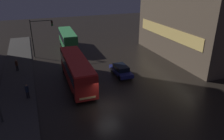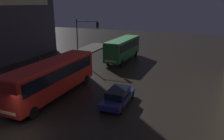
% 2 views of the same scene
% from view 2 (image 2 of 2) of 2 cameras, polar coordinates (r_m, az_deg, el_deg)
% --- Properties ---
extents(ground_plane, '(120.00, 120.00, 0.00)m').
position_cam_2_polar(ground_plane, '(16.66, -23.27, -15.77)').
color(ground_plane, black).
extents(sidewalk_left, '(4.00, 48.00, 0.15)m').
position_cam_2_polar(sidewalk_left, '(28.95, -22.38, -1.48)').
color(sidewalk_left, '#3D3A38').
rests_on(sidewalk_left, ground).
extents(bus_near, '(2.75, 11.27, 3.45)m').
position_cam_2_polar(bus_near, '(21.33, -15.21, -1.35)').
color(bus_near, '#AD1E19').
rests_on(bus_near, ground).
extents(bus_far, '(2.79, 9.48, 3.39)m').
position_cam_2_polar(bus_far, '(34.13, 2.87, 5.98)').
color(bus_far, '#236B38').
rests_on(bus_far, ground).
extents(car_taxi, '(1.90, 4.62, 1.40)m').
position_cam_2_polar(car_taxi, '(19.52, 1.58, -6.89)').
color(car_taxi, navy).
rests_on(car_taxi, ground).
extents(pedestrian_mid, '(0.41, 0.41, 1.68)m').
position_cam_2_polar(pedestrian_mid, '(31.25, -18.28, 2.31)').
color(pedestrian_mid, black).
rests_on(pedestrian_mid, sidewalk_left).
extents(traffic_light_main, '(3.66, 0.35, 6.40)m').
position_cam_2_polar(traffic_light_main, '(33.09, -7.24, 9.49)').
color(traffic_light_main, '#2D2D2D').
rests_on(traffic_light_main, ground).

